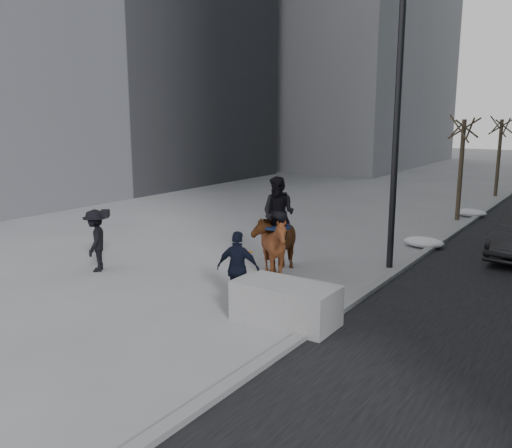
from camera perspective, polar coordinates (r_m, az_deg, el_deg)
The scene contains 12 objects.
ground at distance 13.80m, azimuth -2.82°, elevation -6.95°, with size 120.00×120.00×0.00m, color gray.
curb at distance 21.46m, azimuth 20.24°, elevation -0.73°, with size 0.25×90.00×0.12m, color gray.
building_left at distance 34.23m, azimuth -19.66°, elevation 20.46°, with size 12.00×26.00×20.00m, color #595960.
planter at distance 11.61m, azimuth 3.13°, elevation -8.33°, with size 2.19×1.10×0.88m, color gray.
tree_near at distance 23.80m, azimuth 20.78°, elevation 5.84°, with size 1.20×1.20×4.59m, color #3B2D23, non-canonical shape.
tree_far at distance 31.54m, azimuth 24.21°, elevation 6.75°, with size 1.20×1.20×4.49m, color #372D20, non-canonical shape.
mounted_left at distance 15.11m, azimuth 2.18°, elevation -1.48°, with size 1.49×2.20×2.60m.
mounted_right at distance 14.18m, azimuth 2.11°, elevation -1.75°, with size 1.52×1.69×2.78m.
feeder at distance 12.51m, azimuth -1.89°, elevation -4.71°, with size 1.11×1.00×1.75m.
camera_crew at distance 15.84m, azimuth -16.52°, elevation -1.65°, with size 1.21×1.29×1.75m.
lamppost at distance 15.81m, azimuth 14.99°, elevation 13.43°, with size 0.25×2.15×9.09m.
snow_piles at distance 19.53m, azimuth 17.90°, elevation -1.44°, with size 1.33×15.38×0.34m.
Camera 1 is at (7.89, -10.43, 4.41)m, focal length 38.00 mm.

